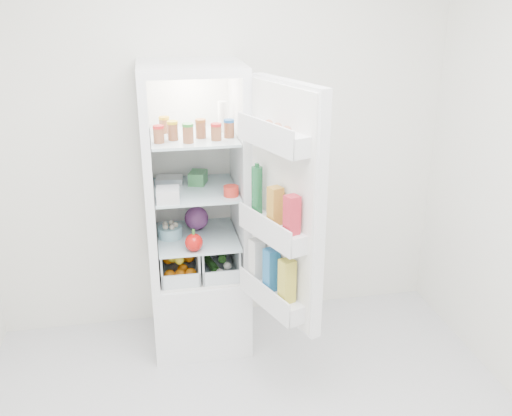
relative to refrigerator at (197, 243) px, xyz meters
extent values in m
cube|color=white|center=(0.20, 0.25, 0.63)|extent=(3.00, 0.02, 2.60)
cube|color=white|center=(0.00, -0.04, -0.42)|extent=(0.60, 0.60, 0.50)
cube|color=white|center=(0.00, -0.04, 1.11)|extent=(0.60, 0.60, 0.05)
cube|color=white|center=(0.00, 0.24, 0.46)|extent=(0.60, 0.05, 1.25)
cube|color=white|center=(-0.28, -0.04, 0.46)|extent=(0.05, 0.60, 1.25)
cube|color=white|center=(0.27, -0.04, 0.46)|extent=(0.05, 0.60, 1.25)
cube|color=white|center=(0.00, 0.21, 0.46)|extent=(0.50, 0.01, 1.25)
sphere|color=white|center=(0.00, 0.17, 1.04)|extent=(0.05, 0.05, 0.05)
cube|color=silver|center=(0.00, -0.06, 0.07)|extent=(0.49, 0.53, 0.01)
cube|color=silver|center=(0.00, -0.06, 0.38)|extent=(0.49, 0.53, 0.02)
cube|color=silver|center=(0.00, -0.06, 0.71)|extent=(0.49, 0.53, 0.02)
cylinder|color=#B21919|center=(-0.20, -0.20, 0.76)|extent=(0.06, 0.06, 0.08)
cylinder|color=gold|center=(-0.12, -0.15, 0.76)|extent=(0.06, 0.06, 0.08)
cylinder|color=#267226|center=(-0.04, -0.23, 0.76)|extent=(0.06, 0.06, 0.08)
cylinder|color=brown|center=(0.04, -0.13, 0.76)|extent=(0.06, 0.06, 0.08)
cylinder|color=#B21919|center=(0.12, -0.20, 0.76)|extent=(0.06, 0.06, 0.08)
cylinder|color=#194C8C|center=(0.20, -0.15, 0.76)|extent=(0.06, 0.06, 0.08)
cylinder|color=#BF8C19|center=(-0.16, 0.03, 0.76)|extent=(0.06, 0.06, 0.08)
cylinder|color=white|center=(0.18, 0.00, 0.81)|extent=(0.07, 0.07, 0.18)
cube|color=silver|center=(-0.17, -0.26, 0.43)|extent=(0.13, 0.13, 0.08)
cylinder|color=red|center=(0.19, -0.23, 0.42)|extent=(0.10, 0.10, 0.06)
cube|color=silver|center=(-0.15, 0.07, 0.41)|extent=(0.17, 0.14, 0.04)
cube|color=#3C854A|center=(0.03, 0.03, 0.43)|extent=(0.13, 0.16, 0.08)
sphere|color=#521D57|center=(0.01, 0.04, 0.16)|extent=(0.15, 0.15, 0.15)
sphere|color=#BC0F0B|center=(-0.04, -0.28, 0.14)|extent=(0.11, 0.11, 0.11)
cylinder|color=#8EC5D4|center=(-0.17, -0.05, 0.12)|extent=(0.17, 0.17, 0.07)
sphere|color=orange|center=(-0.19, -0.18, -0.12)|extent=(0.07, 0.07, 0.07)
sphere|color=orange|center=(-0.12, -0.18, -0.12)|extent=(0.07, 0.07, 0.07)
sphere|color=orange|center=(-0.06, -0.18, -0.12)|extent=(0.07, 0.07, 0.07)
sphere|color=orange|center=(-0.19, -0.06, -0.06)|extent=(0.07, 0.07, 0.07)
sphere|color=orange|center=(-0.12, -0.06, -0.06)|extent=(0.07, 0.07, 0.07)
sphere|color=orange|center=(-0.06, -0.06, -0.06)|extent=(0.07, 0.07, 0.07)
sphere|color=orange|center=(-0.15, 0.06, -0.12)|extent=(0.07, 0.07, 0.07)
sphere|color=orange|center=(-0.08, 0.06, -0.12)|extent=(0.07, 0.07, 0.07)
sphere|color=orange|center=(-0.10, -0.12, -0.12)|extent=(0.07, 0.07, 0.07)
sphere|color=yellow|center=(-0.16, -0.12, -0.03)|extent=(0.06, 0.06, 0.06)
sphere|color=yellow|center=(-0.09, -0.01, -0.03)|extent=(0.06, 0.06, 0.06)
sphere|color=yellow|center=(-0.12, -0.16, -0.03)|extent=(0.06, 0.06, 0.06)
cylinder|color=#23541C|center=(0.08, -0.06, -0.13)|extent=(0.09, 0.21, 0.05)
cylinder|color=#23541C|center=(0.16, -0.01, -0.08)|extent=(0.08, 0.21, 0.05)
sphere|color=white|center=(0.12, -0.18, -0.13)|extent=(0.05, 0.05, 0.05)
sphere|color=white|center=(0.17, -0.16, -0.10)|extent=(0.05, 0.05, 0.05)
cube|color=white|center=(0.43, -0.61, 0.46)|extent=(0.27, 0.58, 1.30)
cube|color=white|center=(0.40, -0.62, 0.46)|extent=(0.21, 0.53, 1.26)
cube|color=white|center=(0.35, -0.64, 0.83)|extent=(0.28, 0.51, 0.10)
cube|color=white|center=(0.35, -0.64, 0.33)|extent=(0.28, 0.51, 0.10)
cube|color=white|center=(0.35, -0.64, -0.07)|extent=(0.28, 0.51, 0.10)
sphere|color=#A6644B|center=(0.39, -0.75, 0.89)|extent=(0.05, 0.05, 0.05)
sphere|color=#A6644B|center=(0.36, -0.68, 0.89)|extent=(0.05, 0.05, 0.05)
sphere|color=#A6644B|center=(0.33, -0.60, 0.89)|extent=(0.05, 0.05, 0.05)
cylinder|color=#18562E|center=(0.30, -0.50, 0.51)|extent=(0.06, 0.06, 0.26)
cube|color=gold|center=(0.36, -0.67, 0.48)|extent=(0.08, 0.08, 0.20)
cube|color=red|center=(0.41, -0.81, 0.48)|extent=(0.08, 0.08, 0.20)
cube|color=white|center=(0.30, -0.50, 0.10)|extent=(0.09, 0.09, 0.24)
cube|color=#236EB0|center=(0.35, -0.64, 0.10)|extent=(0.09, 0.09, 0.24)
cube|color=gold|center=(0.40, -0.78, 0.10)|extent=(0.09, 0.09, 0.24)
camera|label=1|loc=(-0.25, -3.33, 1.53)|focal=40.00mm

